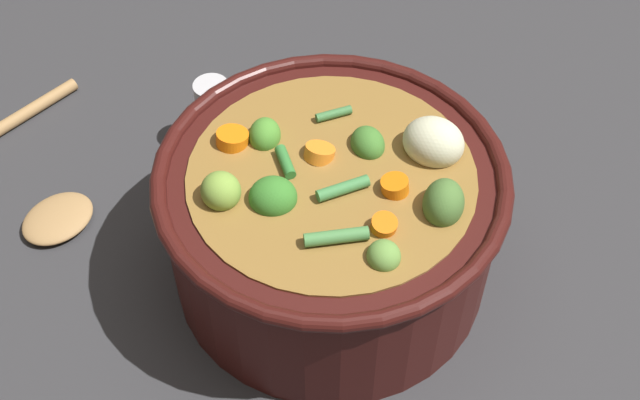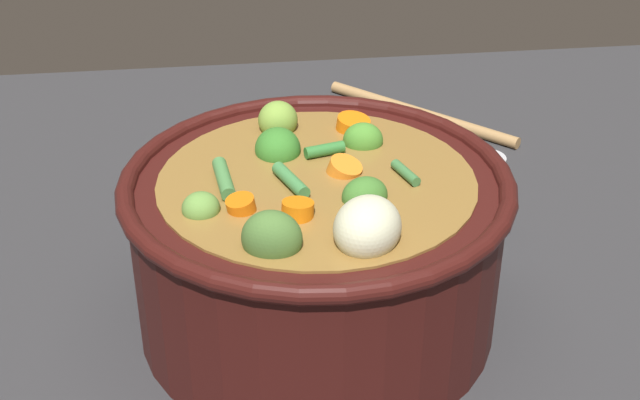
{
  "view_description": "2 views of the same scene",
  "coord_description": "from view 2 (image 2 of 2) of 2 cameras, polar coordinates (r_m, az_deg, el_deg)",
  "views": [
    {
      "loc": [
        0.45,
        -0.03,
        0.63
      ],
      "look_at": [
        0.01,
        -0.01,
        0.11
      ],
      "focal_mm": 47.65,
      "sensor_mm": 36.0,
      "label": 1
    },
    {
      "loc": [
        0.07,
        0.56,
        0.44
      ],
      "look_at": [
        -0.0,
        -0.02,
        0.1
      ],
      "focal_mm": 50.07,
      "sensor_mm": 36.0,
      "label": 2
    }
  ],
  "objects": [
    {
      "name": "salt_shaker",
      "position": [
        0.82,
        10.34,
        0.28
      ],
      "size": [
        0.03,
        0.03,
        0.08
      ],
      "color": "silver",
      "rests_on": "ground_plane"
    },
    {
      "name": "cooking_pot",
      "position": [
        0.68,
        -0.21,
        -2.92
      ],
      "size": [
        0.29,
        0.29,
        0.16
      ],
      "color": "#38110F",
      "rests_on": "ground_plane"
    },
    {
      "name": "wooden_spoon",
      "position": [
        0.98,
        3.84,
        3.98
      ],
      "size": [
        0.24,
        0.24,
        0.01
      ],
      "color": "#A07849",
      "rests_on": "ground_plane"
    },
    {
      "name": "ground_plane",
      "position": [
        0.72,
        -0.19,
        -7.57
      ],
      "size": [
        1.1,
        1.1,
        0.0
      ],
      "primitive_type": "plane",
      "color": "#2D2D30"
    }
  ]
}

